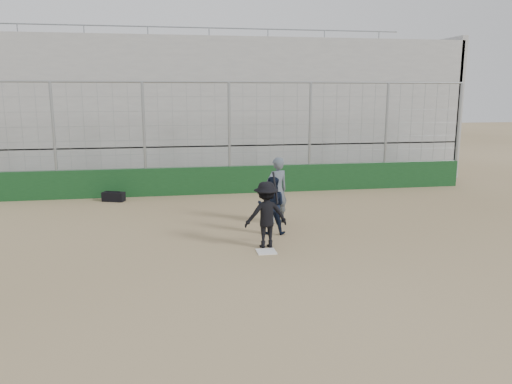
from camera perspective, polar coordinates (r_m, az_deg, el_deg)
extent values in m
plane|color=brown|center=(11.70, 1.18, -6.87)|extent=(90.00, 90.00, 0.00)
cube|color=white|center=(11.69, 1.18, -6.81)|extent=(0.44, 0.44, 0.02)
cube|color=#113717|center=(18.30, -3.01, 1.41)|extent=(18.00, 0.25, 1.00)
cylinder|color=gray|center=(18.10, -3.06, 6.09)|extent=(0.10, 0.10, 4.00)
cylinder|color=gray|center=(21.15, 22.08, 6.03)|extent=(0.10, 0.10, 4.00)
cylinder|color=gray|center=(18.03, -3.13, 12.43)|extent=(18.00, 0.07, 0.07)
cube|color=#959595|center=(23.13, -4.50, 4.22)|extent=(20.00, 6.70, 1.60)
cube|color=#959595|center=(22.95, -4.61, 11.43)|extent=(20.00, 6.70, 4.20)
cube|color=#959595|center=(25.89, 18.34, 9.11)|extent=(0.25, 6.70, 6.10)
cylinder|color=gray|center=(26.28, -5.40, 18.18)|extent=(20.00, 0.06, 0.06)
imported|color=black|center=(11.85, 1.16, -2.61)|extent=(1.07, 0.67, 1.60)
cylinder|color=black|center=(11.91, 2.22, 0.46)|extent=(0.07, 0.57, 0.71)
imported|color=black|center=(13.02, 1.79, -2.69)|extent=(0.87, 0.76, 1.00)
sphere|color=maroon|center=(12.93, 1.80, -0.95)|extent=(0.28, 0.28, 0.28)
imported|color=#4D5762|center=(14.04, 2.40, -0.20)|extent=(0.81, 0.69, 1.69)
cube|color=black|center=(17.66, -15.97, -0.52)|extent=(0.80, 0.55, 0.32)
cylinder|color=black|center=(17.62, -16.00, 0.05)|extent=(0.47, 0.20, 0.04)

